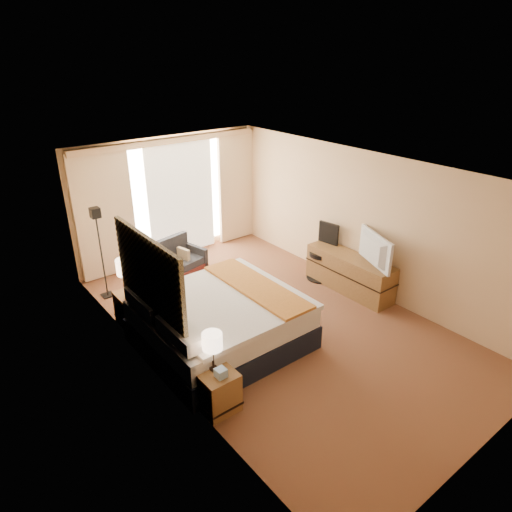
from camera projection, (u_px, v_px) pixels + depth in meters
floor at (275, 322)px, 7.68m from camera, size 4.20×7.00×0.02m
ceiling at (278, 170)px, 6.59m from camera, size 4.20×7.00×0.02m
wall_back at (169, 198)px, 9.64m from camera, size 4.20×0.02×2.60m
wall_front at (499, 362)px, 4.64m from camera, size 4.20×0.02×2.60m
wall_left at (154, 292)px, 5.96m from camera, size 0.02×7.00×2.60m
wall_right at (364, 222)px, 8.32m from camera, size 0.02×7.00×2.60m
headboard at (150, 287)px, 6.14m from camera, size 0.06×1.85×1.50m
nightstand_left at (216, 389)px, 5.77m from camera, size 0.45×0.52×0.55m
nightstand_right at (133, 308)px, 7.56m from camera, size 0.45×0.52×0.55m
media_dresser at (349, 273)px, 8.56m from camera, size 0.50×1.80×0.70m
window at (180, 195)px, 9.75m from camera, size 2.30×0.02×2.30m
curtains at (171, 195)px, 9.51m from camera, size 4.12×0.19×2.56m
bed at (220, 322)px, 6.95m from camera, size 2.29×2.09×1.11m
loveseat at (173, 266)px, 9.05m from camera, size 1.35×0.92×0.77m
floor_lamp at (99, 235)px, 7.98m from camera, size 0.22×0.22×1.72m
desk_chair at (323, 254)px, 8.97m from camera, size 0.54×0.54×1.12m
lamp_left at (212, 342)px, 5.53m from camera, size 0.25×0.25×0.53m
lamp_right at (126, 268)px, 7.22m from camera, size 0.30×0.30×0.63m
tissue_box at (221, 373)px, 5.55m from camera, size 0.13×0.13×0.12m
telephone at (133, 292)px, 7.43m from camera, size 0.21×0.17×0.07m
television at (370, 250)px, 7.95m from camera, size 0.51×0.99×0.59m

